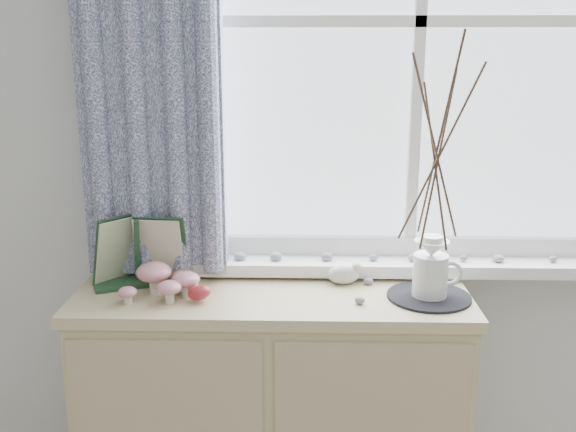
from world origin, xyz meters
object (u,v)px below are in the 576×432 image
Objects in this scene: botanical_book at (136,252)px; twig_pitcher at (438,149)px; toadstool_cluster at (162,279)px; sideboard at (273,414)px.

botanical_book is 0.95m from twig_pitcher.
twig_pitcher reaches higher than toadstool_cluster.
twig_pitcher is at bearing -26.69° from botanical_book.
botanical_book reaches higher than sideboard.
toadstool_cluster is (0.10, -0.08, -0.06)m from botanical_book.
botanical_book is 0.42× the size of twig_pitcher.
twig_pitcher is (0.47, -0.04, 0.87)m from sideboard.
sideboard is 1.54× the size of twig_pitcher.
sideboard is at bearing 168.93° from twig_pitcher.
sideboard is 5.23× the size of toadstool_cluster.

